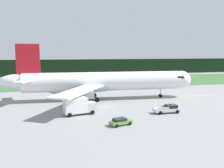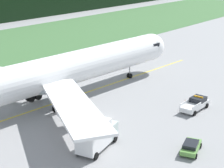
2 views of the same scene
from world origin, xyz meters
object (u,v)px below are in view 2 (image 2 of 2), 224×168
Objects in this scene: ops_pickup_truck at (195,104)px; catering_truck at (96,135)px; airliner at (58,72)px; apron_cone at (185,101)px; staff_car at (191,146)px.

catering_truck reaches higher than ops_pickup_truck.
airliner is 9.29× the size of ops_pickup_truck.
apron_cone is at bearing -1.60° from catering_truck.
catering_truck reaches higher than apron_cone.
ops_pickup_truck is 13.73m from staff_car.
catering_truck is 11.30× the size of apron_cone.
ops_pickup_truck is at bearing 25.96° from staff_car.
apron_cone is at bearing -52.26° from airliner.
apron_cone is (13.74, 8.54, -0.40)m from staff_car.
catering_truck is at bearing 125.91° from staff_car.
catering_truck is 20.41m from apron_cone.
airliner is at bearing 61.99° from catering_truck.
apron_cone is (20.34, -0.57, -1.58)m from catering_truck.
staff_car is at bearing -154.04° from ops_pickup_truck.
staff_car is (-12.34, -6.01, -0.21)m from ops_pickup_truck.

